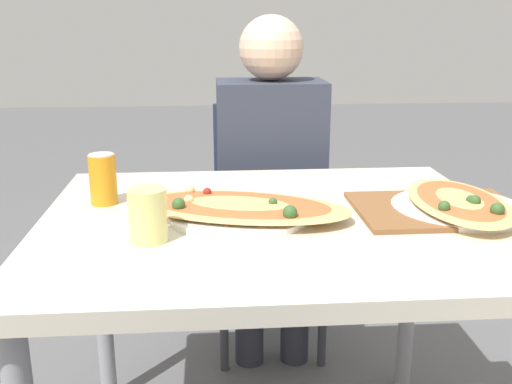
{
  "coord_description": "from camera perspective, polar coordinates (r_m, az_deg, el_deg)",
  "views": [
    {
      "loc": [
        -0.14,
        -1.3,
        1.18
      ],
      "look_at": [
        -0.04,
        0.0,
        0.8
      ],
      "focal_mm": 42.0,
      "sensor_mm": 36.0,
      "label": 1
    }
  ],
  "objects": [
    {
      "name": "pizza_second",
      "position": [
        1.49,
        18.77,
        -1.1
      ],
      "size": [
        0.31,
        0.41,
        0.06
      ],
      "color": "white",
      "rests_on": "dining_table"
    },
    {
      "name": "drink_glass",
      "position": [
        1.24,
        -10.26,
        -2.18
      ],
      "size": [
        0.08,
        0.08,
        0.11
      ],
      "color": "#E0DB7F",
      "rests_on": "dining_table"
    },
    {
      "name": "soda_can",
      "position": [
        1.51,
        -14.37,
        1.2
      ],
      "size": [
        0.07,
        0.07,
        0.12
      ],
      "color": "orange",
      "rests_on": "dining_table"
    },
    {
      "name": "serving_tray",
      "position": [
        1.48,
        17.01,
        -1.59
      ],
      "size": [
        0.39,
        0.29,
        0.01
      ],
      "color": "brown",
      "rests_on": "dining_table"
    },
    {
      "name": "chair_far_seated",
      "position": [
        2.19,
        1.08,
        -1.74
      ],
      "size": [
        0.4,
        0.4,
        0.87
      ],
      "rotation": [
        0.0,
        0.0,
        3.14
      ],
      "color": "#2D3851",
      "rests_on": "ground_plane"
    },
    {
      "name": "dining_table",
      "position": [
        1.41,
        1.58,
        -5.38
      ],
      "size": [
        1.07,
        0.88,
        0.74
      ],
      "color": "beige",
      "rests_on": "ground_plane"
    },
    {
      "name": "pizza_main",
      "position": [
        1.38,
        -1.65,
        -1.58
      ],
      "size": [
        0.57,
        0.38,
        0.06
      ],
      "color": "white",
      "rests_on": "dining_table"
    },
    {
      "name": "person_seated",
      "position": [
        2.02,
        1.43,
        2.7
      ],
      "size": [
        0.36,
        0.26,
        1.19
      ],
      "rotation": [
        0.0,
        0.0,
        3.14
      ],
      "color": "#2D2D38",
      "rests_on": "ground_plane"
    }
  ]
}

